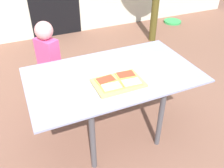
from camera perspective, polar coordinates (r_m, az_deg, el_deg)
The scene contains 11 objects.
ground_plane at distance 2.58m, azimuth 0.25°, elevation -10.98°, with size 16.00×16.00×0.00m, color brown.
dining_table at distance 2.17m, azimuth 0.29°, elevation 0.51°, with size 1.51×0.88×0.71m.
cutting_board at distance 1.99m, azimuth 1.50°, elevation 0.29°, with size 0.41×0.28×0.02m, color tan.
pizza_slice_far_right at distance 2.06m, azimuth 3.31°, elevation 2.22°, with size 0.17×0.12×0.02m.
pizza_slice_near_right at distance 1.97m, azimuth 4.66°, elevation 0.36°, with size 0.17×0.12×0.02m.
pizza_slice_far_left at distance 1.99m, azimuth -1.49°, elevation 0.96°, with size 0.17×0.12×0.02m.
pizza_slice_near_left at distance 1.91m, azimuth -0.10°, elevation -0.68°, with size 0.17×0.11×0.02m.
plate_white_right at distance 2.41m, azimuth 9.87°, elevation 6.23°, with size 0.24×0.24×0.01m, color white.
plate_white_left at distance 2.19m, azimuth -8.00°, elevation 3.22°, with size 0.24×0.24×0.01m, color white.
child_left at distance 2.71m, azimuth -14.83°, elevation 5.86°, with size 0.24×0.28×1.00m.
garden_hose_coil at distance 5.42m, azimuth 14.18°, elevation 14.20°, with size 0.36×0.36×0.04m, color green.
Camera 1 is at (-0.73, -1.64, 1.85)m, focal length 38.43 mm.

